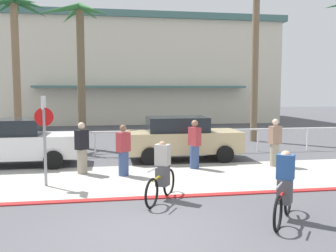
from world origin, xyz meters
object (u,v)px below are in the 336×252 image
(palm_tree_4, at_px, (257,8))
(cyclist_yellow_1, at_px, (162,172))
(stop_sign_bike_lane, at_px, (44,128))
(car_white_1, at_px, (15,142))
(car_tan_2, at_px, (182,138))
(cyclist_red_0, at_px, (284,188))
(pedestrian_2, at_px, (275,145))
(palm_tree_3, at_px, (79,42))
(pedestrian_3, at_px, (82,150))
(pedestrian_1, at_px, (123,153))
(palm_tree_2, at_px, (16,33))
(pedestrian_0, at_px, (195,146))

(palm_tree_4, bearing_deg, cyclist_yellow_1, -123.42)
(stop_sign_bike_lane, bearing_deg, car_white_1, 116.44)
(car_tan_2, relative_size, cyclist_red_0, 2.93)
(palm_tree_4, relative_size, cyclist_yellow_1, 5.88)
(stop_sign_bike_lane, height_order, pedestrian_2, stop_sign_bike_lane)
(car_tan_2, distance_m, pedestrian_2, 3.52)
(palm_tree_3, relative_size, pedestrian_3, 3.94)
(cyclist_red_0, height_order, pedestrian_2, pedestrian_2)
(stop_sign_bike_lane, relative_size, palm_tree_4, 0.27)
(palm_tree_3, height_order, car_tan_2, palm_tree_3)
(car_tan_2, bearing_deg, pedestrian_1, -134.35)
(palm_tree_3, relative_size, cyclist_yellow_1, 4.19)
(stop_sign_bike_lane, bearing_deg, palm_tree_2, 107.35)
(stop_sign_bike_lane, relative_size, palm_tree_2, 0.36)
(palm_tree_4, xyz_separation_m, car_white_1, (-11.07, -4.78, -6.15))
(cyclist_yellow_1, bearing_deg, palm_tree_2, 119.41)
(stop_sign_bike_lane, xyz_separation_m, cyclist_red_0, (5.37, -3.62, -0.98))
(cyclist_yellow_1, bearing_deg, pedestrian_2, 36.15)
(pedestrian_0, xyz_separation_m, pedestrian_2, (2.91, -0.09, 0.00))
(palm_tree_4, bearing_deg, car_tan_2, -136.70)
(stop_sign_bike_lane, height_order, cyclist_yellow_1, stop_sign_bike_lane)
(stop_sign_bike_lane, relative_size, cyclist_red_0, 1.71)
(palm_tree_4, height_order, cyclist_yellow_1, palm_tree_4)
(stop_sign_bike_lane, distance_m, pedestrian_0, 5.06)
(pedestrian_0, height_order, pedestrian_1, pedestrian_0)
(cyclist_yellow_1, bearing_deg, pedestrian_3, 123.66)
(cyclist_yellow_1, distance_m, pedestrian_2, 5.64)
(pedestrian_1, distance_m, pedestrian_2, 5.43)
(car_white_1, xyz_separation_m, cyclist_yellow_1, (4.64, -4.96, -0.18))
(pedestrian_0, bearing_deg, palm_tree_2, 137.96)
(pedestrian_3, bearing_deg, car_tan_2, 27.28)
(cyclist_red_0, bearing_deg, cyclist_yellow_1, 141.62)
(pedestrian_0, relative_size, pedestrian_3, 1.01)
(palm_tree_4, distance_m, pedestrian_3, 12.45)
(cyclist_red_0, bearing_deg, pedestrian_3, 131.41)
(pedestrian_0, distance_m, pedestrian_2, 2.92)
(stop_sign_bike_lane, bearing_deg, palm_tree_3, 85.97)
(stop_sign_bike_lane, xyz_separation_m, palm_tree_3, (0.49, 6.90, 3.24))
(stop_sign_bike_lane, xyz_separation_m, pedestrian_0, (4.70, 1.63, -0.89))
(car_white_1, xyz_separation_m, pedestrian_0, (6.28, -1.55, -0.08))
(car_tan_2, xyz_separation_m, pedestrian_3, (-3.69, -1.90, -0.09))
(car_tan_2, bearing_deg, cyclist_red_0, -83.62)
(cyclist_yellow_1, distance_m, pedestrian_0, 3.79)
(car_white_1, height_order, cyclist_red_0, car_white_1)
(palm_tree_3, bearing_deg, pedestrian_0, -51.31)
(palm_tree_3, xyz_separation_m, pedestrian_2, (7.13, -5.36, -4.12))
(palm_tree_4, bearing_deg, palm_tree_3, -173.26)
(pedestrian_0, xyz_separation_m, pedestrian_1, (-2.48, -0.71, -0.03))
(stop_sign_bike_lane, xyz_separation_m, pedestrian_2, (7.62, 1.54, -0.88))
(palm_tree_3, bearing_deg, pedestrian_3, -85.56)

